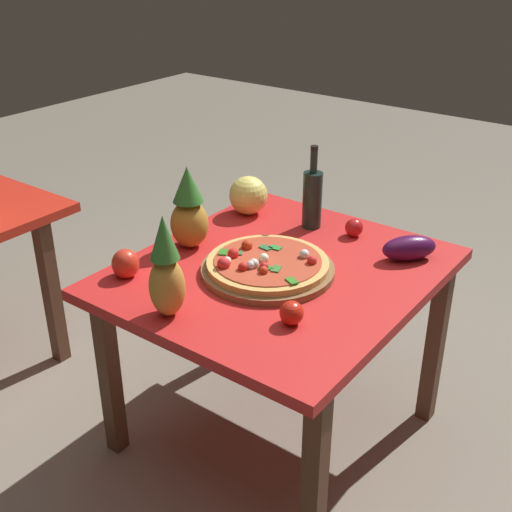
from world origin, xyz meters
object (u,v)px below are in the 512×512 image
(wine_bottle, at_px, (312,198))
(eggplant, at_px, (409,248))
(pizza, at_px, (266,263))
(melon, at_px, (248,195))
(pizza_board, at_px, (268,270))
(pineapple_right, at_px, (166,272))
(tomato_near_board, at_px, (354,228))
(tomato_by_bottle, at_px, (292,313))
(pineapple_left, at_px, (189,211))
(bell_pepper, at_px, (126,264))
(display_table, at_px, (279,290))

(wine_bottle, distance_m, eggplant, 0.44)
(pizza, height_order, melon, melon)
(pizza_board, distance_m, pineapple_right, 0.43)
(pizza, xyz_separation_m, tomato_near_board, (0.44, -0.09, -0.01))
(eggplant, xyz_separation_m, tomato_by_bottle, (-0.60, 0.10, -0.01))
(pizza_board, xyz_separation_m, wine_bottle, (0.42, 0.09, 0.11))
(pineapple_left, height_order, pineapple_right, pineapple_right)
(pizza_board, distance_m, bell_pepper, 0.48)
(display_table, bearing_deg, eggplant, -44.99)
(bell_pepper, relative_size, tomato_by_bottle, 1.38)
(tomato_near_board, bearing_deg, pineapple_left, 134.59)
(melon, relative_size, bell_pepper, 1.54)
(display_table, xyz_separation_m, tomato_by_bottle, (-0.27, -0.23, 0.13))
(pizza, distance_m, tomato_near_board, 0.45)
(bell_pepper, bearing_deg, tomato_by_bottle, -81.84)
(display_table, relative_size, tomato_near_board, 15.73)
(display_table, relative_size, tomato_by_bottle, 14.84)
(tomato_near_board, bearing_deg, pizza, 168.11)
(wine_bottle, xyz_separation_m, pineapple_right, (-0.81, 0.00, 0.03))
(wine_bottle, height_order, pineapple_right, same)
(pineapple_right, distance_m, tomato_near_board, 0.86)
(pizza, relative_size, bell_pepper, 4.08)
(pizza, xyz_separation_m, pineapple_left, (0.01, 0.35, 0.10))
(eggplant, relative_size, tomato_near_board, 2.86)
(pizza, height_order, wine_bottle, wine_bottle)
(pizza, height_order, tomato_near_board, pizza)
(display_table, distance_m, pineapple_left, 0.43)
(pizza_board, xyz_separation_m, tomato_by_bottle, (-0.22, -0.24, 0.02))
(display_table, bearing_deg, bell_pepper, 132.77)
(display_table, relative_size, bell_pepper, 10.72)
(bell_pepper, bearing_deg, pineapple_left, -3.53)
(wine_bottle, bearing_deg, tomato_by_bottle, -152.40)
(tomato_near_board, distance_m, tomato_by_bottle, 0.67)
(pineapple_left, relative_size, tomato_by_bottle, 4.17)
(pizza_board, xyz_separation_m, pineapple_left, (0.00, 0.35, 0.13))
(wine_bottle, bearing_deg, pineapple_right, 179.93)
(pizza_board, xyz_separation_m, melon, (0.37, 0.37, 0.07))
(pizza_board, height_order, bell_pepper, bell_pepper)
(wine_bottle, relative_size, eggplant, 1.65)
(tomato_near_board, bearing_deg, eggplant, -102.61)
(wine_bottle, height_order, eggplant, wine_bottle)
(pizza, xyz_separation_m, bell_pepper, (-0.30, 0.37, 0.01))
(pineapple_right, xyz_separation_m, eggplant, (0.78, -0.43, -0.10))
(wine_bottle, height_order, melon, wine_bottle)
(pineapple_right, height_order, melon, pineapple_right)
(pineapple_right, relative_size, tomato_near_board, 4.71)
(wine_bottle, relative_size, pineapple_right, 1.00)
(pizza, height_order, pineapple_left, pineapple_left)
(pizza_board, bearing_deg, pineapple_right, 167.42)
(pizza, height_order, tomato_by_bottle, pizza)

